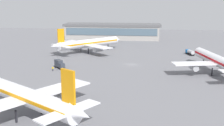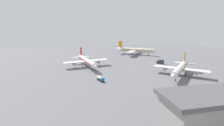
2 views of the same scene
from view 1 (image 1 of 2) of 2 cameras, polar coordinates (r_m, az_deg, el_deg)
The scene contains 8 objects.
ground at distance 118.84m, azimuth 3.86°, elevation -0.29°, with size 288.00×288.00×0.00m, color slate.
terminal_building at distance 195.98m, azimuth 0.08°, elevation 6.42°, with size 65.38×17.16×10.46m.
airplane_at_gate at distance 145.31m, azimuth -4.78°, elevation 3.98°, with size 33.11×34.78×13.16m.
airplane_taxiing at distance 109.50m, azimuth 20.59°, elevation 0.36°, with size 34.73×42.77×13.09m.
airplane_distant at distance 69.16m, azimuth -17.62°, elevation -6.12°, with size 39.02×32.92×13.67m.
catering_truck at distance 113.47m, azimuth -10.53°, elevation -0.22°, with size 5.19×5.41×3.30m.
fuel_truck at distance 144.24m, azimuth 15.39°, elevation 2.14°, with size 3.65×6.58×2.50m.
ground_crew_worker at distance 110.25m, azimuth -11.80°, elevation -1.10°, with size 0.58×0.42×1.67m.
Camera 1 is at (-4.71, 115.76, 26.47)m, focal length 45.53 mm.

